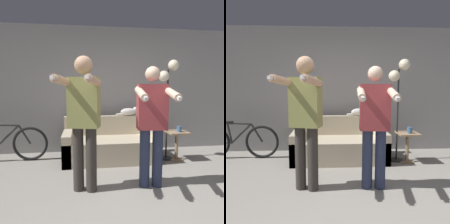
# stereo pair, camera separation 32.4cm
# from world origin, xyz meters

# --- Properties ---
(ground_plane) EXTENTS (16.00, 16.00, 0.00)m
(ground_plane) POSITION_xyz_m (0.00, 0.00, 0.00)
(ground_plane) COLOR gray
(wall_back) EXTENTS (10.00, 0.05, 2.60)m
(wall_back) POSITION_xyz_m (0.00, 2.46, 1.30)
(wall_back) COLOR gray
(wall_back) RESTS_ON ground_plane
(couch) EXTENTS (1.73, 0.85, 0.79)m
(couch) POSITION_xyz_m (-0.19, 1.83, 0.26)
(couch) COLOR beige
(couch) RESTS_ON ground_plane
(person_left) EXTENTS (0.58, 0.75, 1.75)m
(person_left) POSITION_xyz_m (-0.69, 0.59, 1.01)
(person_left) COLOR #38332D
(person_left) RESTS_ON ground_plane
(person_right) EXTENTS (0.51, 0.70, 1.63)m
(person_right) POSITION_xyz_m (0.21, 0.59, 0.93)
(person_right) COLOR #2D3856
(person_right) RESTS_ON ground_plane
(cat) EXTENTS (0.46, 0.15, 0.18)m
(cat) POSITION_xyz_m (0.25, 2.15, 0.87)
(cat) COLOR silver
(cat) RESTS_ON couch
(floor_lamp) EXTENTS (0.38, 0.25, 1.86)m
(floor_lamp) POSITION_xyz_m (0.88, 1.70, 1.48)
(floor_lamp) COLOR black
(floor_lamp) RESTS_ON ground_plane
(side_table) EXTENTS (0.37, 0.37, 0.54)m
(side_table) POSITION_xyz_m (1.04, 1.60, 0.38)
(side_table) COLOR #A38460
(side_table) RESTS_ON ground_plane
(cup) EXTENTS (0.09, 0.09, 0.11)m
(cup) POSITION_xyz_m (1.06, 1.56, 0.60)
(cup) COLOR #3D6693
(cup) RESTS_ON side_table
(bicycle) EXTENTS (1.56, 0.07, 0.72)m
(bicycle) POSITION_xyz_m (-2.12, 1.96, 0.33)
(bicycle) COLOR black
(bicycle) RESTS_ON ground_plane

